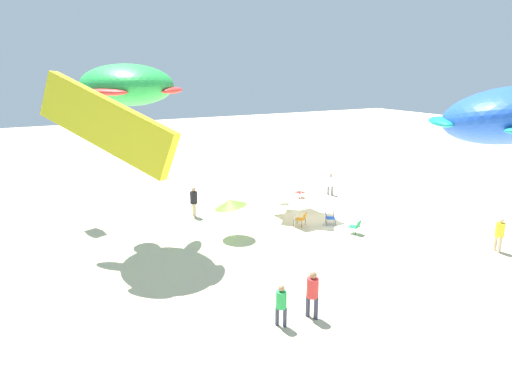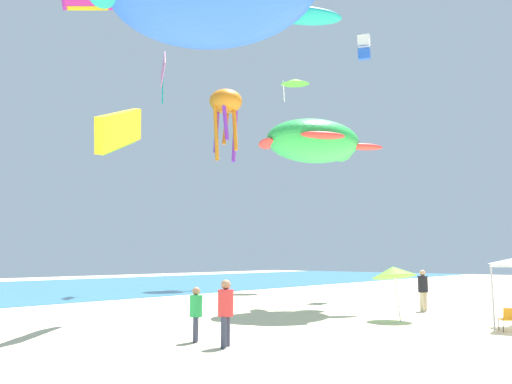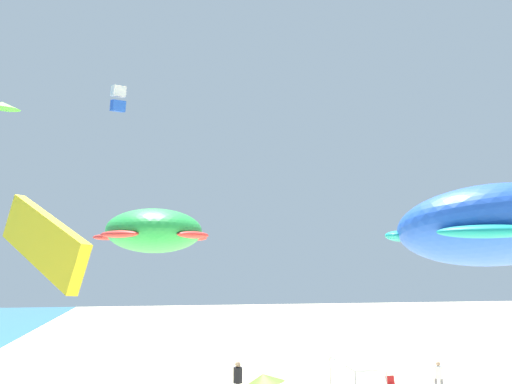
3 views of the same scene
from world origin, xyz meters
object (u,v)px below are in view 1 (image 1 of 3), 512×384
person_kite_handler (330,182)px  person_far_stroller (281,302)px  folding_chair_near_cooler (299,191)px  person_watching_sky (500,232)px  folding_chair_left_of_tent (329,217)px  person_beachcomber (194,199)px  person_by_tent (312,291)px  kite_turtle_green (126,85)px  beach_umbrella (230,203)px  folding_chair_right_of_tent (301,218)px  cooler_box (283,201)px  folding_chair_facing_ocean (356,226)px  canopy_tent (299,178)px  kite_parafoil_yellow (106,125)px

person_kite_handler → person_far_stroller: bearing=-102.3°
folding_chair_near_cooler → person_watching_sky: (-12.96, -3.42, 0.59)m
person_kite_handler → person_watching_sky: bearing=-54.4°
folding_chair_left_of_tent → person_beachcomber: size_ratio=0.43×
person_by_tent → kite_turtle_green: kite_turtle_green is taller
person_kite_handler → beach_umbrella: bearing=-126.6°
folding_chair_right_of_tent → person_beachcomber: person_beachcomber is taller
cooler_box → person_watching_sky: person_watching_sky is taller
beach_umbrella → folding_chair_left_of_tent: 6.24m
folding_chair_facing_ocean → cooler_box: size_ratio=1.12×
folding_chair_left_of_tent → cooler_box: (4.76, 0.22, -0.27)m
kite_turtle_green → canopy_tent: bearing=-96.2°
folding_chair_near_cooler → person_kite_handler: (-0.50, -2.40, 0.47)m
beach_umbrella → folding_chair_right_of_tent: bearing=-95.7°
canopy_tent → kite_turtle_green: (0.20, 10.07, 5.78)m
kite_parafoil_yellow → person_kite_handler: bearing=89.2°
beach_umbrella → kite_turtle_green: 8.03m
folding_chair_facing_ocean → person_far_stroller: bearing=11.1°
folding_chair_left_of_tent → folding_chair_facing_ocean: bearing=-138.5°
folding_chair_near_cooler → folding_chair_facing_ocean: bearing=-102.5°
person_watching_sky → person_far_stroller: person_watching_sky is taller
person_by_tent → kite_turtle_green: (10.39, 3.92, 7.12)m
person_watching_sky → kite_parafoil_yellow: kite_parafoil_yellow is taller
folding_chair_right_of_tent → folding_chair_left_of_tent: 1.67m
person_by_tent → kite_turtle_green: size_ratio=0.28×
person_watching_sky → beach_umbrella: bearing=-107.8°
folding_chair_facing_ocean → person_watching_sky: bearing=107.6°
folding_chair_left_of_tent → person_far_stroller: size_ratio=0.50×
canopy_tent → person_beachcomber: (2.87, 5.88, -1.32)m
folding_chair_near_cooler → person_by_tent: (-13.55, 8.48, 0.63)m
cooler_box → kite_parafoil_yellow: (-11.89, 13.20, 7.27)m
canopy_tent → person_kite_handler: size_ratio=2.24×
folding_chair_facing_ocean → person_watching_sky: person_watching_sky is taller
beach_umbrella → person_kite_handler: size_ratio=1.45×
person_by_tent → canopy_tent: bearing=121.7°
kite_turtle_green → kite_parafoil_yellow: 10.00m
person_beachcomber → kite_turtle_green: kite_turtle_green is taller
canopy_tent → person_far_stroller: (-10.13, 7.45, -1.49)m
person_by_tent → beach_umbrella: bearing=147.4°
person_watching_sky → kite_turtle_green: bearing=-102.7°
beach_umbrella → folding_chair_right_of_tent: beach_umbrella is taller
canopy_tent → kite_parafoil_yellow: bearing=126.4°
kite_turtle_green → person_far_stroller: bearing=-170.8°
folding_chair_facing_ocean → folding_chair_left_of_tent: bearing=-102.4°
folding_chair_right_of_tent → cooler_box: folding_chair_right_of_tent is taller
person_by_tent → person_watching_sky: (0.59, -11.90, -0.04)m
cooler_box → kite_parafoil_yellow: size_ratio=0.19×
folding_chair_near_cooler → kite_turtle_green: (-3.16, 12.40, 7.75)m
person_by_tent → folding_chair_left_of_tent: bearing=112.0°
person_kite_handler → person_far_stroller: (-12.98, 12.18, 0.00)m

